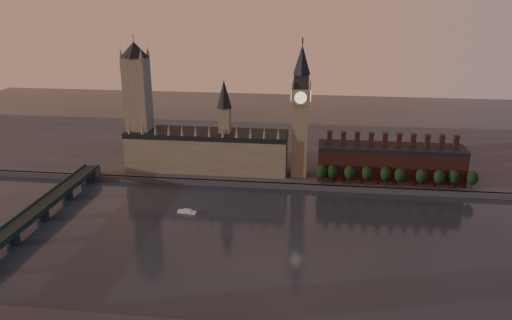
{
  "coord_description": "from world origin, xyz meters",
  "views": [
    {
      "loc": [
        21.14,
        -263.06,
        144.65
      ],
      "look_at": [
        -17.59,
        55.0,
        34.31
      ],
      "focal_mm": 35.0,
      "sensor_mm": 36.0,
      "label": 1
    }
  ],
  "objects_px": {
    "big_ben": "(301,110)",
    "river_boat": "(187,212)",
    "westminster_bridge": "(25,222)",
    "victoria_tower": "(138,102)"
  },
  "relations": [
    {
      "from": "victoria_tower",
      "to": "big_ben",
      "type": "xyz_separation_m",
      "value": [
        130.0,
        -5.0,
        -2.26
      ]
    },
    {
      "from": "victoria_tower",
      "to": "westminster_bridge",
      "type": "relative_size",
      "value": 0.54
    },
    {
      "from": "victoria_tower",
      "to": "westminster_bridge",
      "type": "xyz_separation_m",
      "value": [
        -35.0,
        -117.7,
        -51.65
      ]
    },
    {
      "from": "westminster_bridge",
      "to": "river_boat",
      "type": "relative_size",
      "value": 14.98
    },
    {
      "from": "river_boat",
      "to": "victoria_tower",
      "type": "bearing_deg",
      "value": 134.91
    },
    {
      "from": "big_ben",
      "to": "river_boat",
      "type": "distance_m",
      "value": 116.52
    },
    {
      "from": "westminster_bridge",
      "to": "big_ben",
      "type": "bearing_deg",
      "value": 34.33
    },
    {
      "from": "westminster_bridge",
      "to": "river_boat",
      "type": "bearing_deg",
      "value": 23.93
    },
    {
      "from": "victoria_tower",
      "to": "big_ben",
      "type": "relative_size",
      "value": 1.01
    },
    {
      "from": "westminster_bridge",
      "to": "river_boat",
      "type": "distance_m",
      "value": 101.04
    }
  ]
}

